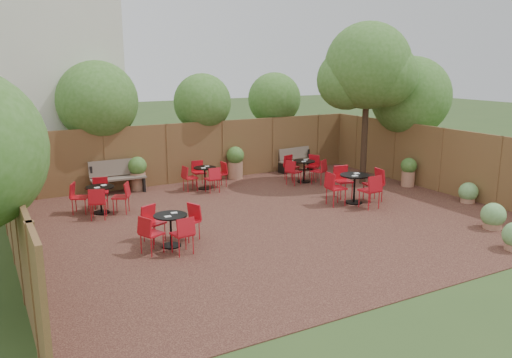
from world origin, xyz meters
TOP-DOWN VIEW (x-y plane):
  - ground at (0.00, 0.00)m, footprint 80.00×80.00m
  - courtyard_paving at (0.00, 0.00)m, footprint 12.00×10.00m
  - fence_back at (0.00, 5.00)m, footprint 12.00×0.08m
  - fence_left at (-6.00, 0.00)m, footprint 0.08×10.00m
  - fence_right at (6.00, 0.00)m, footprint 0.08×10.00m
  - neighbour_building at (-4.50, 8.00)m, footprint 5.00×4.00m
  - overhang_foliage at (-0.98, 2.58)m, footprint 15.86×10.67m
  - courtyard_tree at (4.61, 1.95)m, footprint 2.85×2.76m
  - park_bench_left at (-2.77, 4.63)m, footprint 1.65×0.56m
  - park_bench_right at (3.74, 4.62)m, footprint 1.44×0.62m
  - bistro_tables at (0.07, 1.65)m, footprint 8.27×5.91m
  - planters at (-0.25, 3.97)m, footprint 11.81×4.29m
  - low_shrubs at (4.41, -3.06)m, footprint 2.82×3.61m

SIDE VIEW (x-z plane):
  - ground at x=0.00m, z-range 0.00..0.00m
  - courtyard_paving at x=0.00m, z-range 0.00..0.02m
  - low_shrubs at x=4.41m, z-range 0.00..0.63m
  - bistro_tables at x=0.07m, z-range -0.02..0.93m
  - park_bench_right at x=3.74m, z-range 0.03..0.90m
  - park_bench_left at x=-2.77m, z-range 0.03..1.05m
  - planters at x=-0.25m, z-range 0.02..1.13m
  - fence_back at x=0.00m, z-range 0.00..2.00m
  - fence_left at x=-6.00m, z-range 0.00..2.00m
  - fence_right at x=6.00m, z-range 0.00..2.00m
  - overhang_foliage at x=-0.98m, z-range 1.35..4.04m
  - courtyard_tree at x=4.61m, z-range 1.09..6.26m
  - neighbour_building at x=-4.50m, z-range 0.00..8.00m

